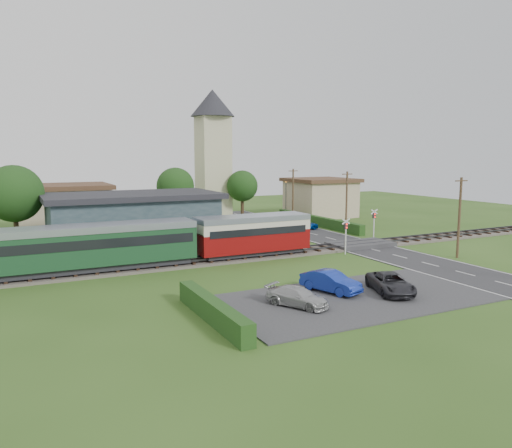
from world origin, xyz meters
name	(u,v)px	position (x,y,z in m)	size (l,w,h in m)	color
ground	(281,260)	(0.00, 0.00, 0.00)	(120.00, 120.00, 0.00)	#2D4C19
railway_track	(270,255)	(0.00, 2.00, 0.11)	(76.00, 3.20, 0.49)	#4C443D
road	(374,250)	(10.00, 0.00, 0.03)	(6.00, 70.00, 0.05)	#28282B
car_park	(354,298)	(-1.50, -12.00, 0.04)	(17.00, 9.00, 0.08)	#333335
crossing_deck	(360,244)	(10.00, 2.00, 0.23)	(6.20, 3.40, 0.45)	#333335
platform	(149,257)	(-10.00, 5.20, 0.23)	(30.00, 3.00, 0.45)	gray
equipment_hut	(47,247)	(-18.00, 5.20, 1.75)	(2.30, 2.30, 2.55)	beige
station_building	(133,221)	(-10.00, 10.99, 2.69)	(16.00, 9.00, 5.30)	#293C41
train	(43,249)	(-18.52, 2.00, 2.18)	(43.20, 2.90, 3.40)	#232328
church_tower	(213,145)	(5.00, 28.00, 10.23)	(6.00, 6.00, 17.60)	beige
house_west	(62,208)	(-15.00, 25.00, 2.79)	(10.80, 8.80, 5.50)	tan
house_east	(320,197)	(20.00, 24.00, 2.80)	(8.80, 8.80, 5.50)	tan
hedge_carpark	(213,310)	(-11.00, -12.00, 0.60)	(0.80, 9.00, 1.20)	#193814
hedge_roadside	(317,221)	(14.20, 16.00, 0.60)	(0.80, 18.00, 1.20)	#193814
hedge_station	(124,235)	(-10.00, 15.50, 0.65)	(22.00, 0.80, 1.30)	#193814
tree_a	(14,194)	(-20.00, 14.00, 5.38)	(5.20, 5.20, 8.00)	#332316
tree_b	(175,186)	(-2.00, 23.00, 5.02)	(4.60, 4.60, 7.34)	#332316
tree_c	(242,186)	(8.00, 25.00, 4.65)	(4.20, 4.20, 6.78)	#332316
utility_pole_b	(459,217)	(14.20, -6.00, 3.63)	(1.40, 0.22, 7.00)	#473321
utility_pole_c	(347,201)	(14.20, 10.00, 3.63)	(1.40, 0.22, 7.00)	#473321
utility_pole_d	(293,194)	(14.20, 22.00, 3.63)	(1.40, 0.22, 7.00)	#473321
crossing_signal_near	(346,231)	(6.40, -0.41, 2.14)	(0.84, 0.28, 3.28)	silver
crossing_signal_far	(374,220)	(13.60, 4.39, 2.14)	(0.84, 0.28, 3.28)	silver
streetlamp_east	(286,195)	(16.00, 27.00, 3.04)	(0.30, 0.30, 5.15)	#3F3F47
car_on_road	(303,225)	(10.63, 13.54, 0.68)	(1.48, 3.69, 1.26)	navy
car_park_blue	(331,281)	(-2.10, -10.24, 0.76)	(1.44, 4.14, 1.36)	#182F9E
car_park_silver	(297,297)	(-5.61, -11.92, 0.65)	(1.59, 3.91, 1.13)	#ADADAD
car_park_dark	(391,283)	(1.25, -12.15, 0.71)	(2.09, 4.52, 1.26)	#2A292F
pedestrian_near	(227,237)	(-2.69, 5.28, 1.38)	(0.68, 0.45, 1.87)	gray
pedestrian_far	(97,249)	(-14.23, 5.63, 1.19)	(0.72, 0.56, 1.48)	gray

